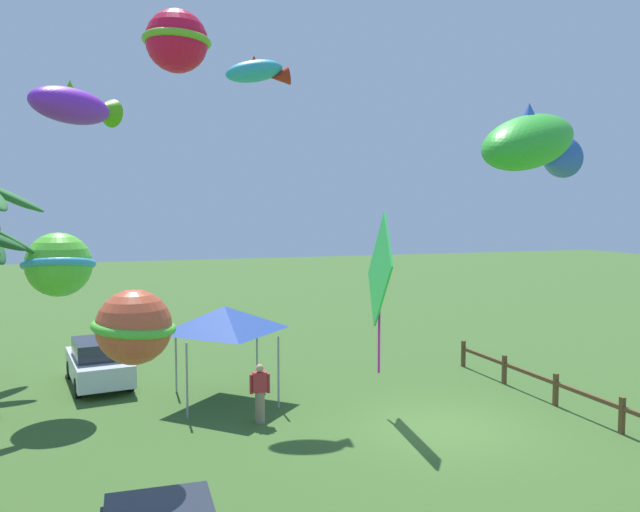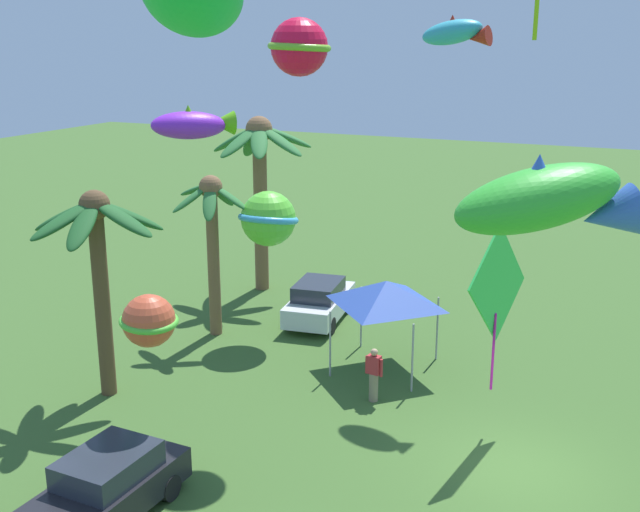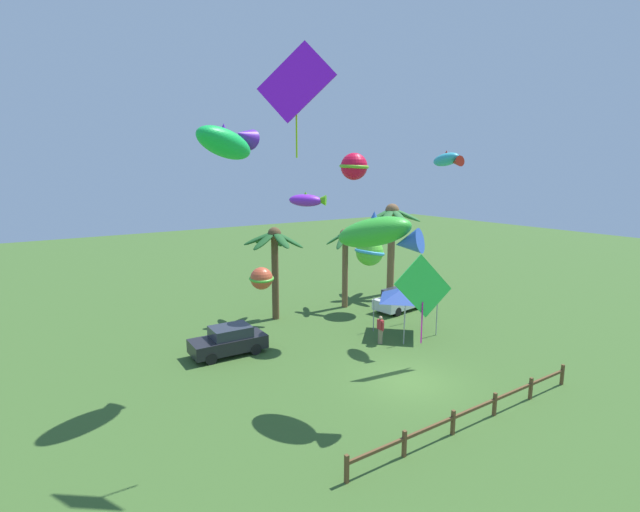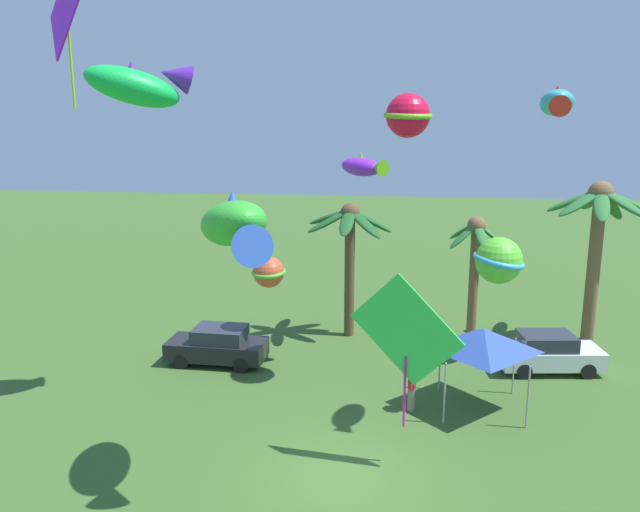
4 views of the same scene
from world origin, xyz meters
TOP-DOWN VIEW (x-y plane):
  - ground_plane at (0.00, 0.00)m, footprint 120.00×120.00m
  - palm_tree_0 at (9.89, 12.19)m, footprint 4.36×4.29m
  - palm_tree_1 at (4.73, 11.31)m, footprint 2.56×2.91m
  - palm_tree_2 at (-0.61, 11.66)m, footprint 3.90×3.94m
  - rail_fence at (-0.62, -4.05)m, footprint 12.33×0.12m
  - parked_car_0 at (-5.57, 7.71)m, footprint 3.96×1.86m
  - parked_car_2 at (7.40, 8.52)m, footprint 4.09×2.20m
  - spectator_0 at (2.07, 4.45)m, footprint 0.28×0.55m
  - festival_tent at (4.39, 4.94)m, footprint 2.86×2.86m
  - kite_fish_0 at (0.08, 8.80)m, footprint 2.14×2.10m
  - kite_diamond_1 at (-6.41, -0.71)m, footprint 1.90×1.99m
  - kite_fish_2 at (5.84, 3.51)m, footprint 1.19×2.23m
  - kite_ball_3 at (1.69, 6.53)m, footprint 2.30×2.30m
  - kite_fish_4 at (-6.77, 4.21)m, footprint 3.67×2.76m
  - kite_diamond_5 at (1.77, 1.09)m, footprint 3.16×0.81m
  - kite_ball_6 at (5.46, 9.53)m, footprint 2.07×2.07m
  - kite_ball_7 at (-3.48, 7.90)m, footprint 1.71×1.71m
  - kite_fish_8 at (-2.56, -0.53)m, footprint 2.90×3.81m

SIDE VIEW (x-z plane):
  - ground_plane at x=0.00m, z-range 0.00..0.00m
  - rail_fence at x=-0.62m, z-range 0.11..1.06m
  - parked_car_0 at x=-5.57m, z-range 0.00..1.51m
  - parked_car_2 at x=7.40m, z-range 0.00..1.51m
  - spectator_0 at x=2.07m, z-range 0.02..1.61m
  - festival_tent at x=4.39m, z-range 1.04..3.89m
  - kite_ball_7 at x=-3.48m, z-range 3.19..4.41m
  - palm_tree_1 at x=4.73m, z-range 1.16..6.77m
  - kite_diamond_5 at x=1.77m, z-range 1.71..6.23m
  - kite_ball_6 at x=5.46m, z-range 3.21..5.07m
  - palm_tree_2 at x=-0.61m, z-range 1.58..7.60m
  - palm_tree_0 at x=9.89m, z-range 1.74..8.79m
  - kite_fish_8 at x=-2.56m, z-range 6.21..8.04m
  - kite_fish_0 at x=0.08m, z-range 7.38..8.29m
  - kite_ball_3 at x=1.69m, z-range 9.01..10.51m
  - kite_fish_2 at x=5.84m, z-range 9.64..10.62m
  - kite_fish_4 at x=-6.77m, z-range 9.80..11.64m
  - kite_diamond_1 at x=-6.41m, z-range 10.47..14.21m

